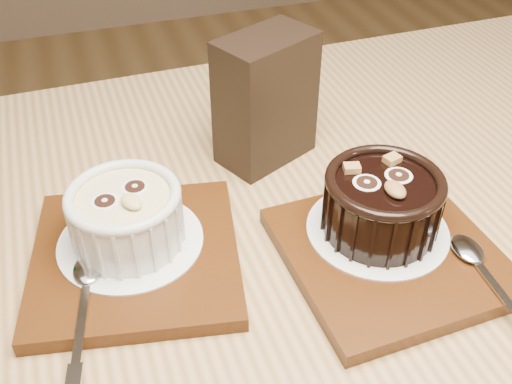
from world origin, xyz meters
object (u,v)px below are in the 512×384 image
ramekin_white (126,215)px  condiment_stand (266,100)px  tray_right (389,254)px  tray_left (136,257)px  table (254,335)px  ramekin_dark (382,201)px

ramekin_white → condiment_stand: bearing=10.9°
tray_right → condiment_stand: condiment_stand is taller
tray_left → ramekin_white: 0.04m
tray_left → ramekin_white: ramekin_white is taller
tray_right → condiment_stand: bearing=105.1°
tray_right → ramekin_white: bearing=159.7°
tray_left → tray_right: same height
table → tray_left: size_ratio=6.75×
condiment_stand → tray_left: bearing=-143.1°
table → ramekin_dark: (0.12, -0.00, 0.14)m
condiment_stand → ramekin_white: bearing=-146.3°
ramekin_white → tray_right: ramekin_white is taller
tray_right → condiment_stand: (-0.05, 0.19, 0.06)m
tray_left → ramekin_white: size_ratio=1.81×
ramekin_dark → ramekin_white: bearing=164.4°
tray_right → ramekin_dark: bearing=90.8°
table → tray_left: tray_left is taller
tray_left → ramekin_dark: 0.22m
ramekin_white → condiment_stand: size_ratio=0.71×
table → condiment_stand: condiment_stand is taller
tray_right → condiment_stand: 0.21m
ramekin_dark → table: bearing=178.6°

